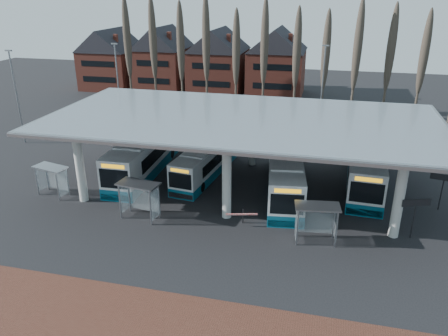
% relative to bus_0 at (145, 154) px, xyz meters
% --- Properties ---
extents(ground, '(140.00, 140.00, 0.00)m').
position_rel_bus_0_xyz_m(ground, '(9.47, -9.47, -1.72)').
color(ground, black).
rests_on(ground, ground).
extents(station_canopy, '(32.00, 16.00, 6.34)m').
position_rel_bus_0_xyz_m(station_canopy, '(9.47, -1.47, 3.96)').
color(station_canopy, '#B7B7B2').
rests_on(station_canopy, ground).
extents(poplar_row, '(45.10, 1.10, 14.50)m').
position_rel_bus_0_xyz_m(poplar_row, '(9.47, 23.53, 7.05)').
color(poplar_row, '#473D33').
rests_on(poplar_row, ground).
extents(townhouse_row, '(36.80, 10.30, 12.25)m').
position_rel_bus_0_xyz_m(townhouse_row, '(-6.28, 34.53, 4.21)').
color(townhouse_row, brown).
rests_on(townhouse_row, ground).
extents(lamp_post_a, '(0.80, 0.16, 10.17)m').
position_rel_bus_0_xyz_m(lamp_post_a, '(-8.53, 12.53, 3.61)').
color(lamp_post_a, slate).
rests_on(lamp_post_a, ground).
extents(lamp_post_b, '(0.80, 0.16, 10.17)m').
position_rel_bus_0_xyz_m(lamp_post_b, '(15.47, 16.53, 3.61)').
color(lamp_post_b, slate).
rests_on(lamp_post_b, ground).
extents(lamp_post_d, '(0.80, 0.16, 10.17)m').
position_rel_bus_0_xyz_m(lamp_post_d, '(-16.53, 4.53, 3.61)').
color(lamp_post_d, slate).
rests_on(lamp_post_d, ground).
extents(bus_0, '(3.17, 13.24, 3.66)m').
position_rel_bus_0_xyz_m(bus_0, '(0.00, 0.00, 0.00)').
color(bus_0, silver).
rests_on(bus_0, ground).
extents(bus_1, '(3.63, 11.03, 3.01)m').
position_rel_bus_0_xyz_m(bus_1, '(5.81, 0.41, -0.31)').
color(bus_1, silver).
rests_on(bus_1, ground).
extents(bus_2, '(4.30, 12.88, 3.51)m').
position_rel_bus_0_xyz_m(bus_2, '(13.20, -1.35, -0.07)').
color(bus_2, silver).
rests_on(bus_2, ground).
extents(bus_3, '(3.45, 13.23, 3.64)m').
position_rel_bus_0_xyz_m(bus_3, '(19.95, 2.00, -0.01)').
color(bus_3, silver).
rests_on(bus_3, ground).
extents(shelter_0, '(3.01, 1.98, 2.57)m').
position_rel_bus_0_xyz_m(shelter_0, '(-5.48, -6.52, 0.14)').
color(shelter_0, gray).
rests_on(shelter_0, ground).
extents(shelter_1, '(3.28, 1.99, 2.86)m').
position_rel_bus_0_xyz_m(shelter_1, '(3.20, -8.48, 0.36)').
color(shelter_1, gray).
rests_on(shelter_1, ground).
extents(shelter_2, '(3.15, 1.87, 2.76)m').
position_rel_bus_0_xyz_m(shelter_2, '(16.13, -8.83, 0.28)').
color(shelter_2, gray).
rests_on(shelter_2, ground).
extents(info_sign_0, '(1.92, 0.81, 2.99)m').
position_rel_bus_0_xyz_m(info_sign_0, '(22.62, -6.95, 0.79)').
color(info_sign_0, black).
rests_on(info_sign_0, ground).
extents(info_sign_1, '(2.00, 0.51, 3.00)m').
position_rel_bus_0_xyz_m(info_sign_1, '(25.40, -1.97, 0.79)').
color(info_sign_1, black).
rests_on(info_sign_1, ground).
extents(barrier, '(2.25, 0.89, 1.15)m').
position_rel_bus_0_xyz_m(barrier, '(10.86, -8.01, -0.84)').
color(barrier, black).
rests_on(barrier, ground).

